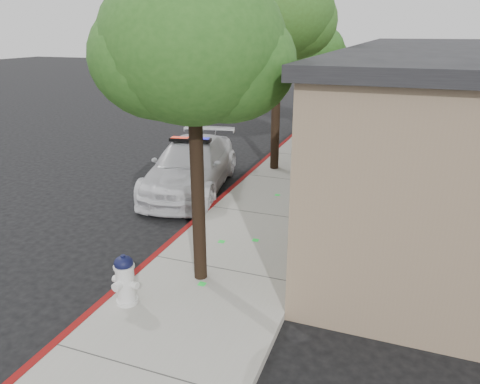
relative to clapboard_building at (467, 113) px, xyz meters
name	(u,v)px	position (x,y,z in m)	size (l,w,h in m)	color
ground	(152,261)	(-6.69, -9.00, -2.13)	(120.00, 120.00, 0.00)	black
sidewalk	(264,216)	(-5.09, -6.00, -2.05)	(3.20, 60.00, 0.15)	#99958B
red_curb	(211,209)	(-6.63, -6.00, -2.05)	(0.14, 60.00, 0.16)	maroon
clapboard_building	(467,113)	(0.00, 0.00, 0.00)	(7.30, 20.89, 4.24)	#8E775D
police_car	(191,166)	(-7.92, -4.53, -1.36)	(3.03, 5.52, 1.64)	silver
fire_hydrant	(125,279)	(-6.19, -10.67, -1.51)	(0.54, 0.47, 0.93)	silver
street_tree_near	(193,53)	(-5.33, -9.44, 2.21)	(3.29, 3.07, 5.61)	black
street_tree_mid	(279,15)	(-5.98, -1.92, 3.01)	(3.54, 3.52, 6.61)	black
street_tree_far	(317,52)	(-5.96, 4.47, 1.64)	(2.66, 2.55, 4.81)	black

